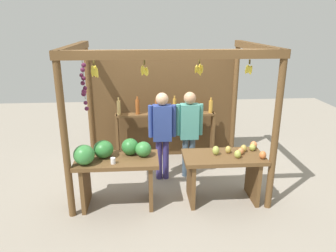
{
  "coord_description": "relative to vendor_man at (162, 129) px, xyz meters",
  "views": [
    {
      "loc": [
        -0.38,
        -5.2,
        2.71
      ],
      "look_at": [
        0.0,
        -0.21,
        1.07
      ],
      "focal_mm": 33.9,
      "sensor_mm": 36.0,
      "label": 1
    }
  ],
  "objects": [
    {
      "name": "vendor_woman",
      "position": [
        0.48,
        0.07,
        -0.01
      ],
      "size": [
        0.48,
        0.21,
        1.58
      ],
      "rotation": [
        0.0,
        0.0,
        -0.16
      ],
      "color": "#415465",
      "rests_on": "ground"
    },
    {
      "name": "fruit_counter_right",
      "position": [
        0.92,
        -0.8,
        -0.38
      ],
      "size": [
        1.25,
        0.64,
        0.91
      ],
      "color": "brown",
      "rests_on": "ground"
    },
    {
      "name": "ground_plane",
      "position": [
        0.08,
        -0.0,
        -0.95
      ],
      "size": [
        12.0,
        12.0,
        0.0
      ],
      "primitive_type": "plane",
      "color": "gray",
      "rests_on": "ground"
    },
    {
      "name": "market_stall",
      "position": [
        0.08,
        0.48,
        0.45
      ],
      "size": [
        3.08,
        2.24,
        2.38
      ],
      "color": "brown",
      "rests_on": "ground"
    },
    {
      "name": "vendor_man",
      "position": [
        0.0,
        0.0,
        0.0
      ],
      "size": [
        0.48,
        0.22,
        1.59
      ],
      "rotation": [
        0.0,
        0.0,
        0.19
      ],
      "color": "navy",
      "rests_on": "ground"
    },
    {
      "name": "bottle_shelf_unit",
      "position": [
        0.11,
        0.8,
        -0.15
      ],
      "size": [
        1.97,
        0.22,
        1.35
      ],
      "color": "brown",
      "rests_on": "ground"
    },
    {
      "name": "fruit_counter_left",
      "position": [
        -0.77,
        -0.8,
        -0.24
      ],
      "size": [
        1.24,
        0.66,
        1.06
      ],
      "color": "brown",
      "rests_on": "ground"
    }
  ]
}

